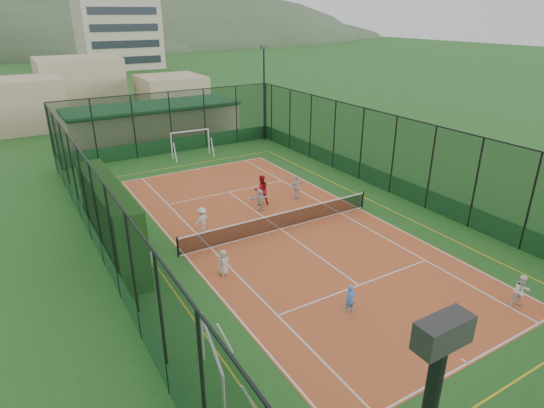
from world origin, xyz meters
The scene contains 19 objects.
ground centered at (0.00, 0.00, 0.00)m, with size 300.00×300.00×0.00m, color #29551D.
court_slab centered at (0.00, 0.00, 0.01)m, with size 11.17×23.97×0.01m, color #B65328.
tennis_net centered at (0.00, 0.00, 0.53)m, with size 11.67×0.12×1.06m, color black, non-canonical shape.
perimeter_fence centered at (0.00, 0.00, 2.50)m, with size 18.12×34.12×5.00m, color black, non-canonical shape.
floodlight_ne centered at (8.60, 16.60, 4.12)m, with size 0.60×0.26×8.25m, color black, non-canonical shape.
clubhouse centered at (0.00, 22.00, 1.57)m, with size 15.20×7.20×3.15m, color tan, non-canonical shape.
distant_hills centered at (0.00, 150.00, 0.00)m, with size 200.00×60.00×24.00m, color #384C33, non-canonical shape.
hedge_left centered at (-8.30, 1.88, 1.81)m, with size 1.24×8.28×3.62m, color black.
white_bench centered at (-7.80, -0.20, 0.40)m, with size 1.42×0.39×0.80m, color white, non-canonical shape.
futsal_goal_near centered at (-7.80, -8.60, 0.96)m, with size 0.87×2.98×1.92m, color white, non-canonical shape.
futsal_goal_far centered at (0.90, 15.19, 1.04)m, with size 3.22×0.93×2.08m, color white, non-canonical shape.
child_near_left centered at (-4.60, -2.60, 0.61)m, with size 0.59×0.38×1.21m, color silver.
child_near_mid centered at (-1.59, -7.66, 0.61)m, with size 0.44×0.29×1.20m, color #5291E9.
child_near_right centered at (4.44, -10.82, 0.72)m, with size 0.69×0.54×1.42m, color white.
child_far_left centered at (-3.71, 1.95, 0.69)m, with size 0.87×0.50×1.35m, color white.
child_far_right centered at (3.18, 3.18, 0.76)m, with size 0.88×0.37×1.51m, color silver.
child_far_back centered at (0.30, 2.79, 0.68)m, with size 1.24×0.40×1.34m, color silver.
coach centered at (0.84, 3.55, 0.94)m, with size 0.90×0.70×1.85m, color #AC121D.
tennis_balls centered at (1.17, 1.27, 0.04)m, with size 3.74×1.61×0.07m.
Camera 1 is at (-11.75, -18.73, 10.88)m, focal length 30.00 mm.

